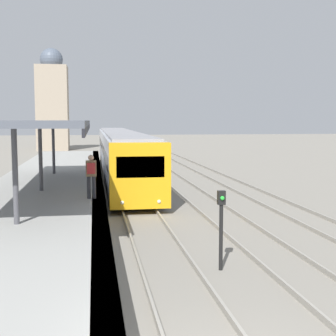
% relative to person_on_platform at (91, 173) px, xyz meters
% --- Properties ---
extents(platform_canopy, '(4.00, 16.12, 2.95)m').
position_rel_person_on_platform_xyz_m(platform_canopy, '(-2.06, 2.36, 1.84)').
color(platform_canopy, '#4C515B').
rests_on(platform_canopy, station_platform).
extents(person_on_platform, '(0.40, 0.40, 1.66)m').
position_rel_person_on_platform_xyz_m(person_on_platform, '(0.00, 0.00, 0.00)').
color(person_on_platform, '#2D2D33').
rests_on(person_on_platform, station_platform).
extents(train_near, '(2.55, 31.03, 3.12)m').
position_rel_person_on_platform_xyz_m(train_near, '(1.98, 16.66, -0.21)').
color(train_near, gold).
rests_on(train_near, ground_plane).
extents(signal_post_near, '(0.20, 0.21, 2.11)m').
position_rel_person_on_platform_xyz_m(signal_post_near, '(3.36, -6.21, -0.65)').
color(signal_post_near, black).
rests_on(signal_post_near, ground_plane).
extents(distant_domed_building, '(4.00, 4.00, 13.19)m').
position_rel_person_on_platform_xyz_m(distant_domed_building, '(-5.14, 45.33, 4.30)').
color(distant_domed_building, gray).
rests_on(distant_domed_building, ground_plane).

